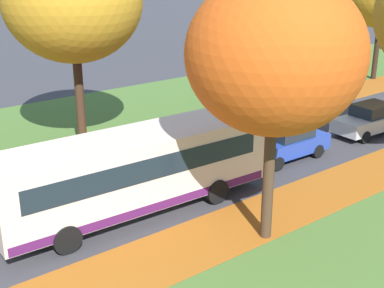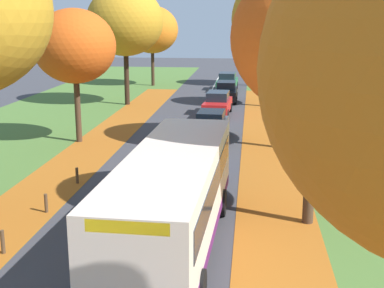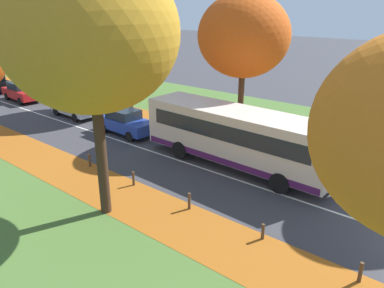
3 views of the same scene
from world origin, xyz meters
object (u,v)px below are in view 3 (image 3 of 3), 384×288
at_px(tree_right_near, 244,36).
at_px(car_blue_lead, 125,122).
at_px(bollard_sixth, 90,160).
at_px(bollard_second, 360,272).
at_px(bollard_third, 263,232).
at_px(bollard_fifth, 133,179).
at_px(bollard_fourth, 189,201).
at_px(tree_left_near, 90,33).
at_px(bus, 237,135).
at_px(car_red_third_in_line, 21,92).
at_px(tree_right_far, 44,24).
at_px(tree_right_mid, 126,23).
at_px(car_silver_following, 74,106).

xyz_separation_m(tree_right_near, car_blue_lead, (-4.49, 5.86, -5.36)).
bearing_deg(bollard_sixth, bollard_second, -90.29).
bearing_deg(bollard_third, bollard_fifth, 90.43).
height_order(bollard_second, car_blue_lead, car_blue_lead).
bearing_deg(bollard_sixth, bollard_fourth, -90.36).
distance_m(tree_right_near, bollard_fifth, 10.89).
bearing_deg(tree_left_near, bus, -12.17).
bearing_deg(tree_right_near, car_red_third_in_line, 102.49).
xyz_separation_m(bollard_second, bollard_sixth, (0.07, 13.55, -0.01)).
height_order(tree_right_near, bollard_second, tree_right_near).
distance_m(tree_right_far, bollard_fourth, 28.63).
bearing_deg(tree_right_far, tree_right_mid, -92.88).
height_order(bollard_fourth, bus, bus).
relative_size(tree_left_near, tree_right_near, 1.14).
height_order(bollard_third, car_silver_following, car_silver_following).
relative_size(tree_right_far, bollard_third, 13.07).
bearing_deg(bollard_second, tree_right_near, 47.94).
xyz_separation_m(bollard_sixth, car_blue_lead, (4.68, 2.54, 0.47)).
distance_m(bollard_fourth, bus, 5.23).
xyz_separation_m(bollard_fifth, bus, (4.96, -2.43, 1.35)).
bearing_deg(car_red_third_in_line, bollard_fourth, -102.00).
height_order(tree_left_near, bollard_third, tree_left_near).
bearing_deg(tree_right_mid, tree_right_near, -89.77).
relative_size(bus, car_silver_following, 2.46).
distance_m(tree_left_near, car_silver_following, 15.99).
xyz_separation_m(tree_right_far, bollard_sixth, (-9.75, -19.51, -5.78)).
bearing_deg(tree_left_near, bollard_fourth, -47.91).
relative_size(bus, car_red_third_in_line, 2.45).
relative_size(tree_right_near, bollard_third, 13.89).
bearing_deg(bollard_second, car_red_third_in_line, 80.63).
distance_m(tree_right_near, car_red_third_in_line, 20.70).
bearing_deg(bollard_fourth, tree_right_far, 69.56).
relative_size(tree_right_far, bollard_second, 11.49).
distance_m(bollard_second, bollard_fourth, 6.78).
height_order(bollard_fourth, car_silver_following, car_silver_following).
relative_size(bus, car_blue_lead, 2.47).
distance_m(tree_right_near, tree_right_mid, 10.32).
height_order(tree_right_near, bollard_third, tree_right_near).
bearing_deg(car_blue_lead, car_red_third_in_line, 89.31).
relative_size(tree_right_mid, bollard_sixth, 13.72).
distance_m(tree_right_near, bollard_second, 14.96).
distance_m(car_silver_following, car_red_third_in_line, 7.64).
relative_size(bollard_fourth, bollard_fifth, 1.06).
bearing_deg(tree_right_mid, bollard_third, -117.95).
relative_size(tree_right_mid, bollard_third, 15.08).
height_order(bollard_sixth, car_silver_following, car_silver_following).
bearing_deg(tree_left_near, tree_right_far, 63.06).
bearing_deg(car_red_third_in_line, bollard_third, -100.36).
height_order(tree_right_mid, bollard_third, tree_right_mid).
bearing_deg(bollard_fourth, car_silver_following, 71.99).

